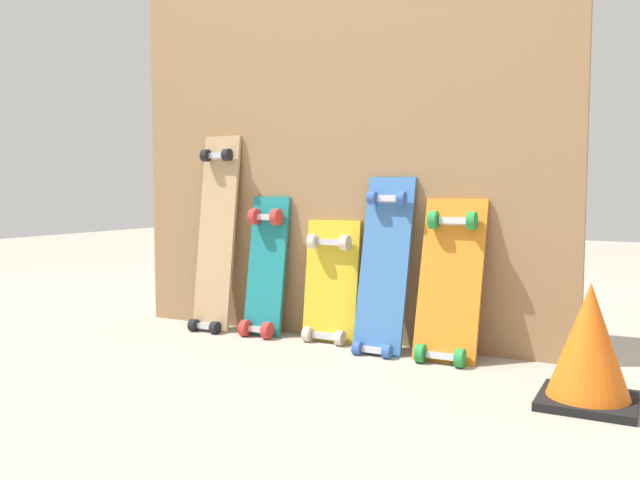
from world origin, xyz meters
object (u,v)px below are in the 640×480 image
skateboard_yellow (330,289)px  skateboard_orange (449,288)px  skateboard_natural (216,241)px  skateboard_blue (383,274)px  skateboard_teal (265,273)px  traffic_cone (589,345)px

skateboard_yellow → skateboard_orange: 0.51m
skateboard_natural → skateboard_blue: (0.79, -0.03, -0.09)m
skateboard_yellow → skateboard_teal: bearing=-175.8°
skateboard_teal → skateboard_natural: bearing=-179.1°
skateboard_orange → skateboard_yellow: bearing=173.9°
skateboard_blue → skateboard_yellow: bearing=168.3°
skateboard_orange → traffic_cone: bearing=-31.9°
skateboard_natural → skateboard_yellow: (0.54, 0.03, -0.18)m
skateboard_yellow → skateboard_orange: bearing=-6.1°
skateboard_natural → skateboard_orange: bearing=-1.5°
skateboard_orange → skateboard_natural: bearing=178.5°
skateboard_teal → skateboard_blue: skateboard_blue is taller
skateboard_blue → skateboard_orange: skateboard_blue is taller
skateboard_teal → skateboard_blue: 0.54m
skateboard_natural → skateboard_orange: skateboard_natural is taller
skateboard_blue → skateboard_orange: (0.25, -0.00, -0.04)m
skateboard_natural → skateboard_teal: (0.25, 0.00, -0.13)m
skateboard_natural → skateboard_teal: bearing=0.9°
skateboard_natural → skateboard_yellow: bearing=2.7°
skateboard_natural → skateboard_blue: skateboard_natural is taller
traffic_cone → skateboard_blue: bearing=157.5°
skateboard_teal → skateboard_yellow: skateboard_teal is taller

